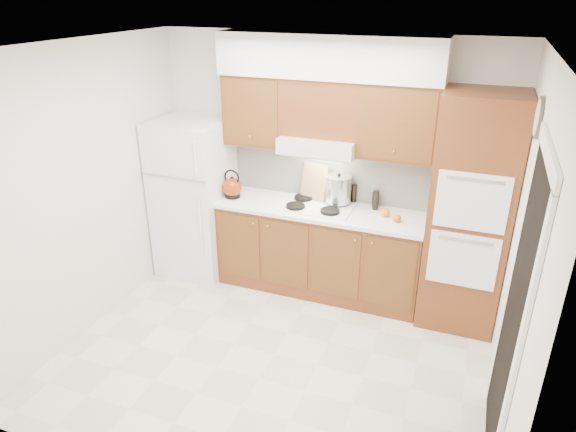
# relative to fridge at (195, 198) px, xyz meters

# --- Properties ---
(floor) EXTENTS (3.60, 3.60, 0.00)m
(floor) POSITION_rel_fridge_xyz_m (1.41, -1.14, -0.86)
(floor) COLOR beige
(floor) RESTS_ON ground
(ceiling) EXTENTS (3.60, 3.60, 0.00)m
(ceiling) POSITION_rel_fridge_xyz_m (1.41, -1.14, 1.74)
(ceiling) COLOR white
(ceiling) RESTS_ON wall_back
(wall_back) EXTENTS (3.60, 0.02, 2.60)m
(wall_back) POSITION_rel_fridge_xyz_m (1.41, 0.36, 0.44)
(wall_back) COLOR silver
(wall_back) RESTS_ON floor
(wall_left) EXTENTS (0.02, 3.00, 2.60)m
(wall_left) POSITION_rel_fridge_xyz_m (-0.40, -1.14, 0.44)
(wall_left) COLOR silver
(wall_left) RESTS_ON floor
(wall_right) EXTENTS (0.02, 3.00, 2.60)m
(wall_right) POSITION_rel_fridge_xyz_m (3.21, -1.14, 0.44)
(wall_right) COLOR silver
(wall_right) RESTS_ON floor
(fridge) EXTENTS (0.75, 0.72, 1.72)m
(fridge) POSITION_rel_fridge_xyz_m (0.00, 0.00, 0.00)
(fridge) COLOR white
(fridge) RESTS_ON floor
(base_cabinets) EXTENTS (2.11, 0.60, 0.90)m
(base_cabinets) POSITION_rel_fridge_xyz_m (1.43, 0.06, -0.41)
(base_cabinets) COLOR brown
(base_cabinets) RESTS_ON floor
(countertop) EXTENTS (2.13, 0.62, 0.04)m
(countertop) POSITION_rel_fridge_xyz_m (1.43, 0.05, 0.06)
(countertop) COLOR white
(countertop) RESTS_ON base_cabinets
(backsplash) EXTENTS (2.11, 0.03, 0.56)m
(backsplash) POSITION_rel_fridge_xyz_m (1.43, 0.34, 0.36)
(backsplash) COLOR white
(backsplash) RESTS_ON countertop
(oven_cabinet) EXTENTS (0.70, 0.65, 2.20)m
(oven_cabinet) POSITION_rel_fridge_xyz_m (2.85, 0.03, 0.24)
(oven_cabinet) COLOR brown
(oven_cabinet) RESTS_ON floor
(upper_cab_left) EXTENTS (0.63, 0.33, 0.70)m
(upper_cab_left) POSITION_rel_fridge_xyz_m (0.69, 0.19, 0.99)
(upper_cab_left) COLOR brown
(upper_cab_left) RESTS_ON wall_back
(upper_cab_right) EXTENTS (0.73, 0.33, 0.70)m
(upper_cab_right) POSITION_rel_fridge_xyz_m (2.12, 0.19, 0.99)
(upper_cab_right) COLOR brown
(upper_cab_right) RESTS_ON wall_back
(range_hood) EXTENTS (0.75, 0.45, 0.15)m
(range_hood) POSITION_rel_fridge_xyz_m (1.38, 0.13, 0.71)
(range_hood) COLOR silver
(range_hood) RESTS_ON wall_back
(upper_cab_over_hood) EXTENTS (0.75, 0.33, 0.55)m
(upper_cab_over_hood) POSITION_rel_fridge_xyz_m (1.38, 0.19, 1.06)
(upper_cab_over_hood) COLOR brown
(upper_cab_over_hood) RESTS_ON range_hood
(soffit) EXTENTS (2.13, 0.36, 0.40)m
(soffit) POSITION_rel_fridge_xyz_m (1.43, 0.18, 1.54)
(soffit) COLOR silver
(soffit) RESTS_ON wall_back
(cooktop) EXTENTS (0.74, 0.50, 0.01)m
(cooktop) POSITION_rel_fridge_xyz_m (1.38, 0.07, 0.09)
(cooktop) COLOR white
(cooktop) RESTS_ON countertop
(doorway) EXTENTS (0.02, 0.90, 2.10)m
(doorway) POSITION_rel_fridge_xyz_m (3.19, -1.49, 0.19)
(doorway) COLOR black
(doorway) RESTS_ON floor
(wall_clock) EXTENTS (0.02, 0.30, 0.30)m
(wall_clock) POSITION_rel_fridge_xyz_m (3.19, -0.59, 1.29)
(wall_clock) COLOR #3F3833
(wall_clock) RESTS_ON wall_right
(kettle) EXTENTS (0.26, 0.26, 0.20)m
(kettle) POSITION_rel_fridge_xyz_m (0.47, -0.01, 0.19)
(kettle) COLOR maroon
(kettle) RESTS_ON countertop
(cutting_board) EXTENTS (0.30, 0.15, 0.37)m
(cutting_board) POSITION_rel_fridge_xyz_m (1.30, 0.24, 0.28)
(cutting_board) COLOR tan
(cutting_board) RESTS_ON countertop
(stock_pot) EXTENTS (0.27, 0.27, 0.27)m
(stock_pot) POSITION_rel_fridge_xyz_m (1.57, 0.21, 0.24)
(stock_pot) COLOR silver
(stock_pot) RESTS_ON cooktop
(condiment_a) EXTENTS (0.07, 0.07, 0.19)m
(condiment_a) POSITION_rel_fridge_xyz_m (1.71, 0.31, 0.18)
(condiment_a) COLOR black
(condiment_a) RESTS_ON countertop
(condiment_b) EXTENTS (0.06, 0.06, 0.20)m
(condiment_b) POSITION_rel_fridge_xyz_m (1.95, 0.21, 0.18)
(condiment_b) COLOR black
(condiment_b) RESTS_ON countertop
(condiment_c) EXTENTS (0.06, 0.06, 0.15)m
(condiment_c) POSITION_rel_fridge_xyz_m (1.93, 0.29, 0.16)
(condiment_c) COLOR black
(condiment_c) RESTS_ON countertop
(orange_near) EXTENTS (0.08, 0.08, 0.08)m
(orange_near) POSITION_rel_fridge_xyz_m (2.21, -0.02, 0.12)
(orange_near) COLOR #EB5E0C
(orange_near) RESTS_ON countertop
(orange_far) EXTENTS (0.11, 0.11, 0.08)m
(orange_far) POSITION_rel_fridge_xyz_m (2.08, 0.07, 0.12)
(orange_far) COLOR #FF9A0D
(orange_far) RESTS_ON countertop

